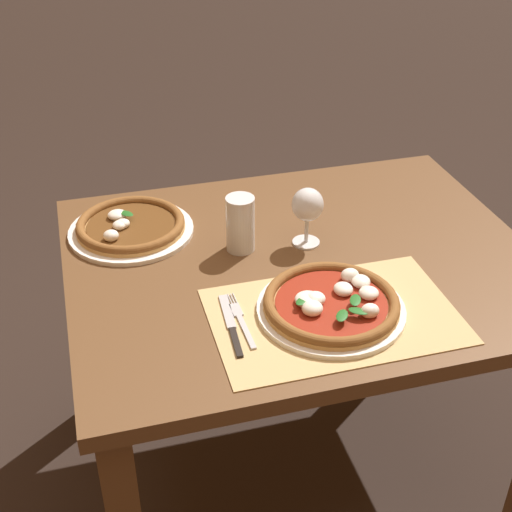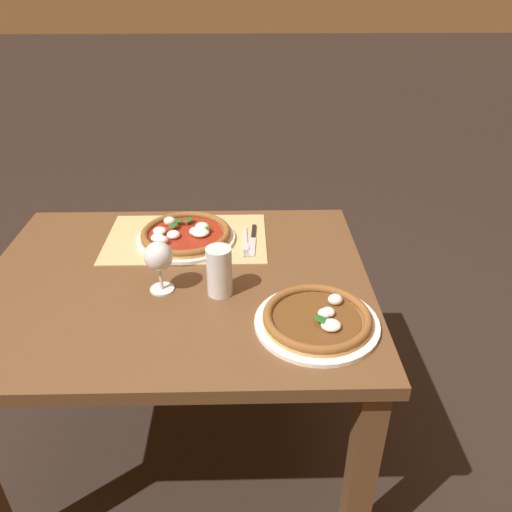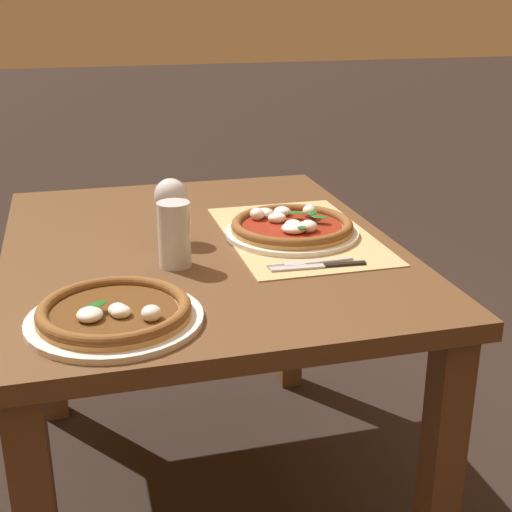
{
  "view_description": "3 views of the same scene",
  "coord_description": "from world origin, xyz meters",
  "px_view_note": "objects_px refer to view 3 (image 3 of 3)",
  "views": [
    {
      "loc": [
        -0.5,
        -1.39,
        1.7
      ],
      "look_at": [
        -0.13,
        -0.05,
        0.8
      ],
      "focal_mm": 50.0,
      "sensor_mm": 36.0,
      "label": 1
    },
    {
      "loc": [
        -0.21,
        1.25,
        1.56
      ],
      "look_at": [
        -0.24,
        -0.04,
        0.79
      ],
      "focal_mm": 35.0,
      "sensor_mm": 36.0,
      "label": 2
    },
    {
      "loc": [
        -1.6,
        0.28,
        1.31
      ],
      "look_at": [
        -0.26,
        -0.07,
        0.79
      ],
      "focal_mm": 50.0,
      "sensor_mm": 36.0,
      "label": 3
    }
  ],
  "objects_px": {
    "pizza_near": "(292,227)",
    "knife": "(318,266)",
    "wine_glass": "(171,199)",
    "fork": "(310,263)",
    "pizza_far": "(115,313)",
    "pint_glass": "(174,236)"
  },
  "relations": [
    {
      "from": "pizza_near",
      "to": "knife",
      "type": "xyz_separation_m",
      "value": [
        -0.23,
        0.01,
        -0.02
      ]
    },
    {
      "from": "wine_glass",
      "to": "pizza_near",
      "type": "bearing_deg",
      "value": -97.82
    },
    {
      "from": "fork",
      "to": "knife",
      "type": "xyz_separation_m",
      "value": [
        -0.02,
        -0.01,
        0.0
      ]
    },
    {
      "from": "pizza_far",
      "to": "pizza_near",
      "type": "bearing_deg",
      "value": -50.03
    },
    {
      "from": "fork",
      "to": "pint_glass",
      "type": "bearing_deg",
      "value": 75.59
    },
    {
      "from": "pizza_near",
      "to": "wine_glass",
      "type": "height_order",
      "value": "wine_glass"
    },
    {
      "from": "wine_glass",
      "to": "knife",
      "type": "relative_size",
      "value": 0.72
    },
    {
      "from": "wine_glass",
      "to": "fork",
      "type": "height_order",
      "value": "wine_glass"
    },
    {
      "from": "pizza_far",
      "to": "knife",
      "type": "relative_size",
      "value": 1.51
    },
    {
      "from": "pizza_far",
      "to": "knife",
      "type": "distance_m",
      "value": 0.48
    },
    {
      "from": "pint_glass",
      "to": "fork",
      "type": "relative_size",
      "value": 0.72
    },
    {
      "from": "wine_glass",
      "to": "pint_glass",
      "type": "bearing_deg",
      "value": 173.62
    },
    {
      "from": "pizza_near",
      "to": "wine_glass",
      "type": "distance_m",
      "value": 0.3
    },
    {
      "from": "pizza_near",
      "to": "pizza_far",
      "type": "xyz_separation_m",
      "value": [
        -0.39,
        0.46,
        -0.0
      ]
    },
    {
      "from": "pizza_near",
      "to": "fork",
      "type": "height_order",
      "value": "pizza_near"
    },
    {
      "from": "pint_glass",
      "to": "knife",
      "type": "bearing_deg",
      "value": -108.22
    },
    {
      "from": "pizza_far",
      "to": "fork",
      "type": "xyz_separation_m",
      "value": [
        0.18,
        -0.44,
        -0.01
      ]
    },
    {
      "from": "fork",
      "to": "knife",
      "type": "bearing_deg",
      "value": -155.38
    },
    {
      "from": "pizza_near",
      "to": "knife",
      "type": "distance_m",
      "value": 0.23
    },
    {
      "from": "pizza_near",
      "to": "pint_glass",
      "type": "height_order",
      "value": "pint_glass"
    },
    {
      "from": "pizza_far",
      "to": "pint_glass",
      "type": "height_order",
      "value": "pint_glass"
    },
    {
      "from": "pint_glass",
      "to": "knife",
      "type": "height_order",
      "value": "pint_glass"
    }
  ]
}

